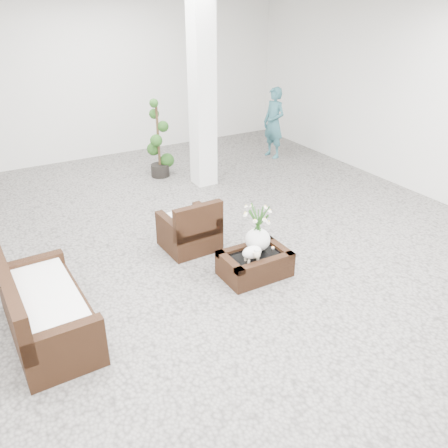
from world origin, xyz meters
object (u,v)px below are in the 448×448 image
loveseat (46,302)px  topiary (158,139)px  armchair (189,223)px  coffee_table (255,265)px

loveseat → topiary: topiary is taller
armchair → loveseat: loveseat is taller
loveseat → topiary: size_ratio=1.05×
armchair → loveseat: bearing=22.7°
coffee_table → loveseat: 2.68m
armchair → coffee_table: bearing=108.5°
loveseat → topiary: bearing=-38.6°
coffee_table → topiary: size_ratio=0.57×
armchair → topiary: bearing=-106.9°
armchair → topiary: 3.15m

